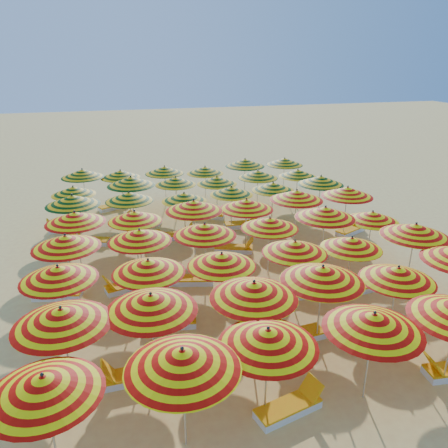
{
  "coord_description": "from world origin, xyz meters",
  "views": [
    {
      "loc": [
        -4.62,
        -16.13,
        8.21
      ],
      "look_at": [
        0.0,
        0.5,
        1.6
      ],
      "focal_mm": 35.0,
      "sensor_mm": 36.0,
      "label": 1
    }
  ],
  "objects_px": {
    "lounger_15": "(176,235)",
    "lounger_16": "(242,224)",
    "umbrella_7": "(151,303)",
    "umbrella_44": "(165,170)",
    "umbrella_45": "(205,170)",
    "lounger_5": "(171,322)",
    "umbrella_39": "(217,180)",
    "umbrella_16": "(352,243)",
    "lounger_19": "(209,215)",
    "lounger_18": "(144,221)",
    "umbrella_9": "(322,274)",
    "umbrella_6": "(62,317)",
    "umbrella_29": "(347,192)",
    "umbrella_31": "(129,197)",
    "lounger_11": "(235,248)",
    "umbrella_41": "(298,173)",
    "umbrella_26": "(194,206)",
    "lounger_2": "(134,375)",
    "umbrella_28": "(297,195)",
    "lounger_13": "(90,241)",
    "umbrella_13": "(148,267)",
    "umbrella_18": "(66,242)",
    "lounger_8": "(56,294)",
    "umbrella_0": "(44,385)",
    "umbrella_25": "(135,216)",
    "umbrella_1": "(182,359)",
    "beachgoer_a": "(326,261)",
    "umbrella_21": "(270,223)",
    "lounger_17": "(65,228)",
    "lounger_12": "(351,230)",
    "umbrella_32": "(184,197)",
    "umbrella_34": "(273,187)",
    "lounger_3": "(296,336)",
    "umbrella_3": "(374,322)",
    "umbrella_46": "(245,163)",
    "umbrella_27": "(246,204)",
    "umbrella_43": "(121,174)",
    "umbrella_24": "(75,218)",
    "umbrella_38": "(176,181)",
    "lounger_20": "(114,206)",
    "umbrella_19": "(140,236)",
    "umbrella_35": "(321,180)",
    "umbrella_47": "(284,162)",
    "umbrella_15": "(295,247)",
    "umbrella_37": "(131,181)",
    "umbrella_17": "(415,230)",
    "umbrella_2": "(268,338)",
    "umbrella_40": "(258,174)",
    "lounger_14": "(143,236)",
    "lounger_0": "(290,407)",
    "lounger_10": "(190,280)",
    "lounger_7": "(358,288)",
    "lounger_6": "(304,292)",
    "umbrella_30": "(72,200)"
  },
  "relations": [
    {
      "from": "umbrella_38",
      "to": "lounger_20",
      "type": "xyz_separation_m",
      "value": [
        -3.26,
        2.39,
        -1.89
      ]
    },
    {
      "from": "umbrella_34",
      "to": "lounger_3",
      "type": "relative_size",
      "value": 1.63
    },
    {
      "from": "lounger_6",
      "to": "umbrella_30",
      "type": "bearing_deg",
      "value": 141.0
    },
    {
      "from": "umbrella_7",
      "to": "lounger_12",
      "type": "relative_size",
      "value": 1.68
    },
    {
      "from": "umbrella_21",
      "to": "umbrella_31",
      "type": "bearing_deg",
      "value": 134.84
    },
    {
      "from": "umbrella_15",
      "to": "lounger_3",
      "type": "distance_m",
      "value": 3.06
    },
    {
      "from": "lounger_8",
      "to": "umbrella_41",
      "type": "bearing_deg",
      "value": -137.07
    },
    {
      "from": "umbrella_1",
      "to": "lounger_13",
      "type": "relative_size",
      "value": 1.45
    },
    {
      "from": "umbrella_3",
      "to": "umbrella_46",
      "type": "distance_m",
      "value": 17.22
    },
    {
      "from": "umbrella_29",
      "to": "umbrella_31",
      "type": "distance_m",
      "value": 10.28
    },
    {
      "from": "umbrella_3",
      "to": "umbrella_47",
      "type": "height_order",
      "value": "umbrella_3"
    },
    {
      "from": "umbrella_27",
      "to": "umbrella_46",
      "type": "xyz_separation_m",
      "value": [
        2.4,
        7.57,
        0.03
      ]
    },
    {
      "from": "umbrella_29",
      "to": "umbrella_47",
      "type": "bearing_deg",
      "value": 91.12
    },
    {
      "from": "lounger_15",
      "to": "lounger_16",
      "type": "distance_m",
      "value": 3.6
    },
    {
      "from": "umbrella_19",
      "to": "umbrella_41",
      "type": "xyz_separation_m",
      "value": [
        9.61,
        7.42,
        -0.16
      ]
    },
    {
      "from": "umbrella_13",
      "to": "umbrella_41",
      "type": "distance_m",
      "value": 13.83
    },
    {
      "from": "lounger_18",
      "to": "umbrella_9",
      "type": "bearing_deg",
      "value": 131.9
    },
    {
      "from": "umbrella_0",
      "to": "umbrella_25",
      "type": "distance_m",
      "value": 10.02
    },
    {
      "from": "umbrella_26",
      "to": "lounger_2",
      "type": "xyz_separation_m",
      "value": [
        -3.26,
        -7.4,
        -2.16
      ]
    },
    {
      "from": "lounger_7",
      "to": "beachgoer_a",
      "type": "relative_size",
      "value": 1.26
    },
    {
      "from": "umbrella_45",
      "to": "lounger_5",
      "type": "height_order",
      "value": "umbrella_45"
    },
    {
      "from": "umbrella_0",
      "to": "lounger_17",
      "type": "bearing_deg",
      "value": 92.67
    },
    {
      "from": "umbrella_6",
      "to": "umbrella_29",
      "type": "bearing_deg",
      "value": 31.86
    },
    {
      "from": "umbrella_13",
      "to": "umbrella_18",
      "type": "relative_size",
      "value": 0.96
    },
    {
      "from": "umbrella_0",
      "to": "lounger_13",
      "type": "height_order",
      "value": "umbrella_0"
    },
    {
      "from": "umbrella_6",
      "to": "umbrella_28",
      "type": "bearing_deg",
      "value": 38.38
    },
    {
      "from": "lounger_18",
      "to": "beachgoer_a",
      "type": "relative_size",
      "value": 1.29
    },
    {
      "from": "umbrella_37",
      "to": "umbrella_41",
      "type": "bearing_deg",
      "value": 1.8
    },
    {
      "from": "lounger_17",
      "to": "beachgoer_a",
      "type": "xyz_separation_m",
      "value": [
        10.25,
        -8.06,
        0.56
      ]
    },
    {
      "from": "umbrella_9",
      "to": "umbrella_34",
      "type": "relative_size",
      "value": 0.98
    },
    {
      "from": "umbrella_19",
      "to": "umbrella_17",
      "type": "bearing_deg",
      "value": -14.49
    },
    {
      "from": "umbrella_41",
      "to": "lounger_15",
      "type": "height_order",
      "value": "umbrella_41"
    },
    {
      "from": "umbrella_40",
      "to": "lounger_14",
      "type": "relative_size",
      "value": 1.33
    },
    {
      "from": "umbrella_31",
      "to": "lounger_18",
      "type": "distance_m",
      "value": 2.77
    },
    {
      "from": "umbrella_2",
      "to": "umbrella_37",
      "type": "bearing_deg",
      "value": 98.12
    },
    {
      "from": "lounger_3",
      "to": "lounger_14",
      "type": "relative_size",
      "value": 1.0
    },
    {
      "from": "umbrella_28",
      "to": "lounger_13",
      "type": "distance_m",
      "value": 9.89
    },
    {
      "from": "lounger_8",
      "to": "umbrella_32",
      "type": "bearing_deg",
      "value": -127.94
    },
    {
      "from": "umbrella_31",
      "to": "umbrella_35",
      "type": "distance_m",
      "value": 9.78
    },
    {
      "from": "umbrella_39",
      "to": "umbrella_44",
      "type": "xyz_separation_m",
      "value": [
        -2.43,
        2.68,
        0.09
      ]
    },
    {
      "from": "lounger_18",
      "to": "umbrella_24",
      "type": "bearing_deg",
      "value": 78.22
    },
    {
      "from": "umbrella_18",
      "to": "umbrella_29",
      "type": "distance_m",
      "value": 12.77
    },
    {
      "from": "lounger_0",
      "to": "lounger_10",
      "type": "bearing_deg",
      "value": 85.03
    },
    {
      "from": "umbrella_31",
      "to": "lounger_11",
      "type": "xyz_separation_m",
      "value": [
        4.33,
        -2.81,
        -1.95
      ]
    },
    {
      "from": "umbrella_1",
      "to": "umbrella_37",
      "type": "xyz_separation_m",
      "value": [
        0.02,
        14.59,
        -0.04
      ]
    },
    {
      "from": "umbrella_46",
      "to": "lounger_15",
      "type": "bearing_deg",
      "value": -134.49
    },
    {
      "from": "umbrella_16",
      "to": "lounger_19",
      "type": "height_order",
      "value": "umbrella_16"
    },
    {
      "from": "umbrella_27",
      "to": "umbrella_43",
      "type": "distance_m",
      "value": 8.96
    },
    {
      "from": "umbrella_7",
      "to": "umbrella_44",
      "type": "bearing_deg",
      "value": 80.45
    },
    {
      "from": "umbrella_38",
      "to": "umbrella_41",
      "type": "relative_size",
      "value": 1.02
    }
  ]
}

